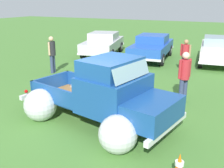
# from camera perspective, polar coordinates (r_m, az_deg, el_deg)

# --- Properties ---
(ground_plane) EXTENTS (80.00, 80.00, 0.00)m
(ground_plane) POSITION_cam_1_polar(r_m,az_deg,el_deg) (7.70, -3.44, -7.92)
(ground_plane) COLOR #477A33
(vintage_pickup_truck) EXTENTS (4.90, 3.44, 1.96)m
(vintage_pickup_truck) POSITION_cam_1_polar(r_m,az_deg,el_deg) (7.17, -1.21, -3.30)
(vintage_pickup_truck) COLOR black
(vintage_pickup_truck) RESTS_ON ground
(show_car_0) EXTENTS (2.88, 4.68, 1.43)m
(show_car_0) POSITION_cam_1_polar(r_m,az_deg,el_deg) (16.70, -1.94, 9.00)
(show_car_0) COLOR black
(show_car_0) RESTS_ON ground
(show_car_1) EXTENTS (2.37, 4.68, 1.43)m
(show_car_1) POSITION_cam_1_polar(r_m,az_deg,el_deg) (15.65, 8.77, 8.22)
(show_car_1) COLOR black
(show_car_1) RESTS_ON ground
(show_car_2) EXTENTS (2.32, 4.88, 1.43)m
(show_car_2) POSITION_cam_1_polar(r_m,az_deg,el_deg) (15.69, 22.13, 7.14)
(show_car_2) COLOR black
(show_car_2) RESTS_ON ground
(spectator_0) EXTENTS (0.38, 0.54, 1.75)m
(spectator_0) POSITION_cam_1_polar(r_m,az_deg,el_deg) (12.75, -13.02, 6.80)
(spectator_0) COLOR navy
(spectator_0) RESTS_ON ground
(spectator_1) EXTENTS (0.47, 0.49, 1.76)m
(spectator_1) POSITION_cam_1_polar(r_m,az_deg,el_deg) (8.92, 15.58, 2.02)
(spectator_1) COLOR navy
(spectator_1) RESTS_ON ground
(spectator_2) EXTENTS (0.53, 0.42, 1.62)m
(spectator_2) POSITION_cam_1_polar(r_m,az_deg,el_deg) (12.86, 15.77, 6.29)
(spectator_2) COLOR navy
(spectator_2) RESTS_ON ground
(lane_cone_0) EXTENTS (0.36, 0.36, 0.63)m
(lane_cone_0) POSITION_cam_1_polar(r_m,az_deg,el_deg) (5.33, 14.48, -17.44)
(lane_cone_0) COLOR black
(lane_cone_0) RESTS_ON ground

